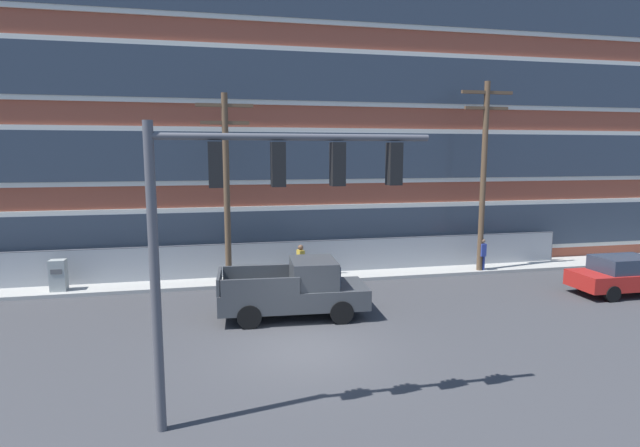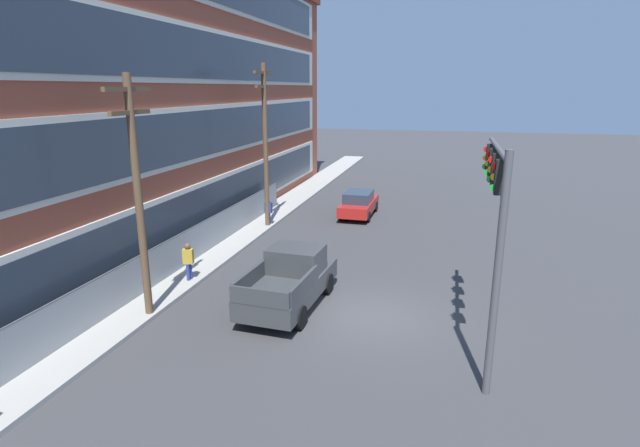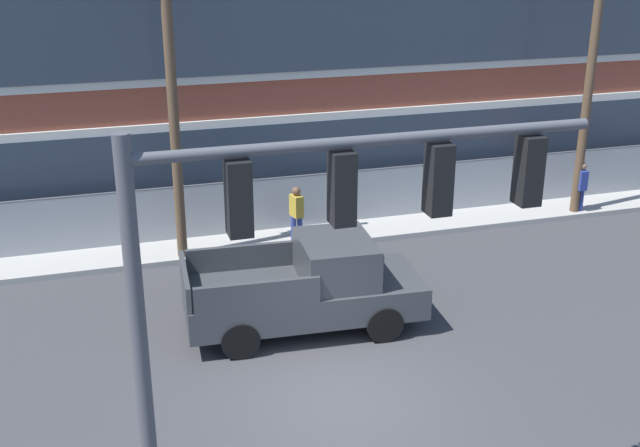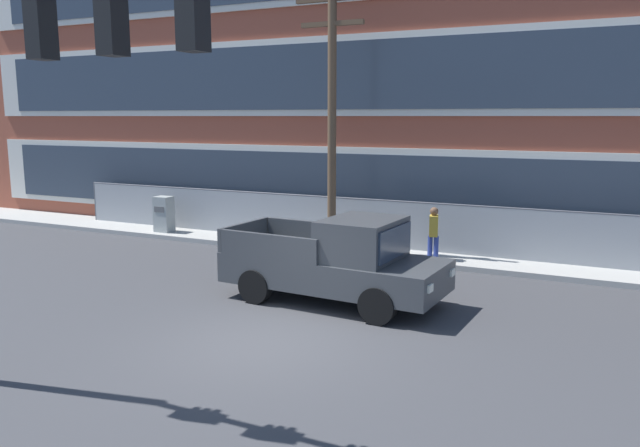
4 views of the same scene
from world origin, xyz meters
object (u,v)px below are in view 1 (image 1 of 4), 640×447
Objects in this scene: sedan_red at (626,275)px; pedestrian_by_fence at (482,253)px; pickup_truck_dark_grey at (296,290)px; utility_pole_midblock at (484,169)px; electrical_cabinet at (58,277)px; pedestrian_near_cabinet at (301,261)px; traffic_signal_mast at (252,201)px; utility_pole_near_corner at (226,182)px.

pedestrian_by_fence is (-3.84, 4.47, 0.18)m from sedan_red.
pickup_truck_dark_grey is 10.65m from pedestrian_by_fence.
electrical_cabinet is at bearing 179.10° from utility_pole_midblock.
pedestrian_near_cabinet is (-8.63, 0.15, -3.97)m from utility_pole_midblock.
traffic_signal_mast is 11.00m from utility_pole_near_corner.
electrical_cabinet is (-22.50, 4.79, -0.08)m from sedan_red.
utility_pole_midblock is 9.50m from pedestrian_near_cabinet.
utility_pole_near_corner is at bearing -2.84° from electrical_cabinet.
electrical_cabinet is at bearing 121.67° from traffic_signal_mast.
pedestrian_near_cabinet is at bearing 159.70° from sedan_red.
pickup_truck_dark_grey is 0.65× the size of utility_pole_near_corner.
pickup_truck_dark_grey is 6.07m from utility_pole_near_corner.
utility_pole_midblock is 5.29× the size of pedestrian_near_cabinet.
traffic_signal_mast reaches higher than pickup_truck_dark_grey.
utility_pole_near_corner is 7.77m from electrical_cabinet.
utility_pole_near_corner is (-2.19, 4.42, 3.54)m from pickup_truck_dark_grey.
traffic_signal_mast reaches higher than pedestrian_by_fence.
pedestrian_near_cabinet is 1.00× the size of pedestrian_by_fence.
pedestrian_near_cabinet is (0.96, 4.61, 0.02)m from pickup_truck_dark_grey.
traffic_signal_mast is 16.00m from utility_pole_midblock.
traffic_signal_mast is 0.71× the size of utility_pole_midblock.
pedestrian_by_fence is at bearing -1.18° from pedestrian_near_cabinet.
utility_pole_near_corner is 11.79m from utility_pole_midblock.
pickup_truck_dark_grey is 13.53m from sedan_red.
pickup_truck_dark_grey is at bearing -63.64° from utility_pole_near_corner.
sedan_red is at bearing 22.87° from traffic_signal_mast.
pedestrian_by_fence reaches higher than electrical_cabinet.
utility_pole_midblock is (11.78, 0.05, 0.45)m from utility_pole_near_corner.
utility_pole_near_corner is at bearing 116.36° from pickup_truck_dark_grey.
traffic_signal_mast is at bearing -104.72° from pedestrian_near_cabinet.
electrical_cabinet is 18.66m from pedestrian_by_fence.
utility_pole_midblock is at bearing 131.16° from sedan_red.
sedan_red is 5.89m from pedestrian_by_fence.
traffic_signal_mast reaches higher than electrical_cabinet.
pickup_truck_dark_grey is at bearing 179.84° from sedan_red.
utility_pole_near_corner reaches higher than pedestrian_by_fence.
sedan_red is 2.65× the size of pedestrian_by_fence.
utility_pole_midblock is at bearing 0.22° from utility_pole_near_corner.
traffic_signal_mast is at bearing -58.33° from electrical_cabinet.
pedestrian_near_cabinet reaches higher than sedan_red.
pedestrian_near_cabinet is (3.15, 0.19, -3.52)m from utility_pole_near_corner.
traffic_signal_mast reaches higher than pedestrian_near_cabinet.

